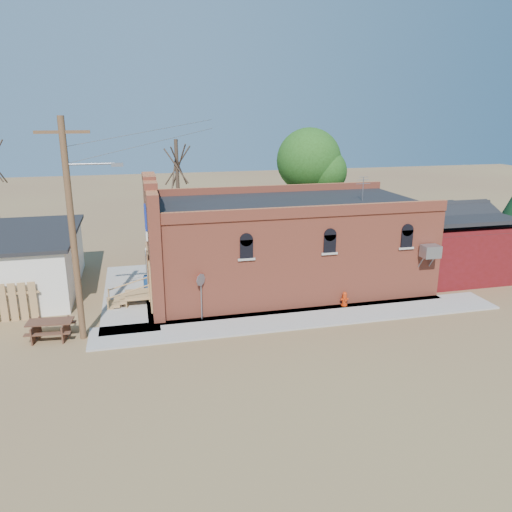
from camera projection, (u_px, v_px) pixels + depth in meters
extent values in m
plane|color=brown|center=(279.00, 330.00, 21.67)|extent=(120.00, 120.00, 0.00)
cube|color=#9E9991|center=(305.00, 318.00, 22.84)|extent=(19.00, 2.20, 0.08)
cube|color=#9E9991|center=(130.00, 294.00, 25.81)|extent=(2.60, 10.00, 0.08)
cube|color=#C6573C|center=(287.00, 246.00, 26.64)|extent=(14.00, 7.00, 4.50)
cube|color=black|center=(287.00, 203.00, 26.00)|extent=(13.80, 6.80, 0.12)
cube|color=#C6573C|center=(153.00, 242.00, 24.85)|extent=(0.50, 7.40, 5.80)
cube|color=navy|center=(146.00, 226.00, 23.36)|extent=(0.08, 1.10, 1.56)
cube|color=gray|center=(431.00, 251.00, 24.25)|extent=(0.85, 0.65, 0.60)
cube|color=#560E0E|center=(443.00, 246.00, 28.99)|extent=(5.00, 6.00, 3.20)
cylinder|color=brown|center=(73.00, 234.00, 19.66)|extent=(0.26, 0.26, 9.00)
cube|color=brown|center=(62.00, 132.00, 18.58)|extent=(2.00, 0.12, 0.12)
cylinder|color=gray|center=(90.00, 164.00, 19.12)|extent=(1.80, 0.08, 0.08)
cube|color=gray|center=(117.00, 165.00, 19.36)|extent=(0.45, 0.22, 0.14)
cylinder|color=#4B3A2B|center=(178.00, 199.00, 32.07)|extent=(0.24, 0.24, 7.50)
cylinder|color=#4B3A2B|center=(308.00, 201.00, 34.77)|extent=(0.28, 0.28, 6.30)
sphere|color=#224714|center=(309.00, 160.00, 33.99)|extent=(4.40, 4.40, 4.40)
cylinder|color=#B72B0A|center=(344.00, 305.00, 24.19)|extent=(0.32, 0.32, 0.06)
cylinder|color=#B72B0A|center=(344.00, 299.00, 24.11)|extent=(0.22, 0.22, 0.53)
sphere|color=#B72B0A|center=(345.00, 294.00, 24.04)|extent=(0.21, 0.21, 0.21)
cylinder|color=#B72B0A|center=(346.00, 300.00, 23.98)|extent=(0.10, 0.12, 0.10)
cylinder|color=#B72B0A|center=(342.00, 299.00, 24.08)|extent=(0.12, 0.10, 0.10)
cylinder|color=#B72B0A|center=(347.00, 299.00, 24.14)|extent=(0.12, 0.10, 0.10)
cylinder|color=gray|center=(201.00, 299.00, 22.34)|extent=(0.07, 0.07, 1.98)
cylinder|color=gray|center=(201.00, 280.00, 22.07)|extent=(0.45, 0.43, 0.59)
cylinder|color=#AC1709|center=(201.00, 280.00, 22.10)|extent=(0.45, 0.43, 0.59)
cylinder|color=navy|center=(149.00, 284.00, 25.90)|extent=(0.56, 0.56, 0.84)
cube|color=#512F20|center=(36.00, 331.00, 20.75)|extent=(0.19, 1.42, 0.71)
cube|color=#512F20|center=(66.00, 329.00, 20.92)|extent=(0.19, 1.42, 0.71)
cube|color=#512F20|center=(50.00, 322.00, 20.73)|extent=(1.89, 0.98, 0.06)
cube|color=#512F20|center=(47.00, 334.00, 20.29)|extent=(1.84, 0.42, 0.05)
cube|color=#512F20|center=(54.00, 323.00, 21.34)|extent=(1.84, 0.42, 0.05)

